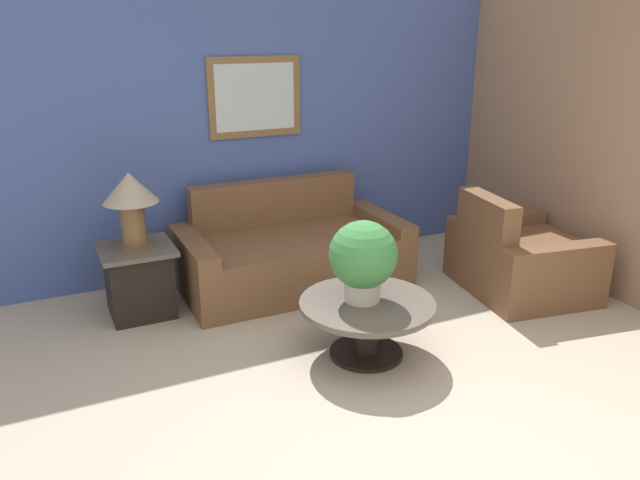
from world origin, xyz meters
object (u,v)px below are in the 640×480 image
(table_lamp, at_px, (131,197))
(potted_plant_on_table, at_px, (363,258))
(couch_main, at_px, (291,253))
(armchair, at_px, (519,259))
(coffee_table, at_px, (367,316))
(side_table, at_px, (139,280))

(table_lamp, height_order, potted_plant_on_table, table_lamp)
(potted_plant_on_table, bearing_deg, couch_main, 87.95)
(armchair, height_order, potted_plant_on_table, potted_plant_on_table)
(couch_main, distance_m, table_lamp, 1.47)
(table_lamp, bearing_deg, coffee_table, -46.29)
(armchair, relative_size, coffee_table, 1.30)
(table_lamp, relative_size, potted_plant_on_table, 1.05)
(armchair, bearing_deg, couch_main, 69.25)
(side_table, distance_m, table_lamp, 0.67)
(armchair, relative_size, potted_plant_on_table, 2.16)
(potted_plant_on_table, bearing_deg, table_lamp, 133.91)
(couch_main, distance_m, potted_plant_on_table, 1.42)
(potted_plant_on_table, bearing_deg, side_table, 133.91)
(couch_main, distance_m, armchair, 1.95)
(couch_main, distance_m, side_table, 1.31)
(armchair, xyz_separation_m, table_lamp, (-2.99, 0.92, 0.67))
(coffee_table, distance_m, table_lamp, 1.97)
(table_lamp, bearing_deg, side_table, 0.00)
(armchair, bearing_deg, side_table, 81.92)
(couch_main, xyz_separation_m, coffee_table, (-0.02, -1.38, 0.02))
(side_table, relative_size, table_lamp, 0.96)
(table_lamp, bearing_deg, armchair, -17.10)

